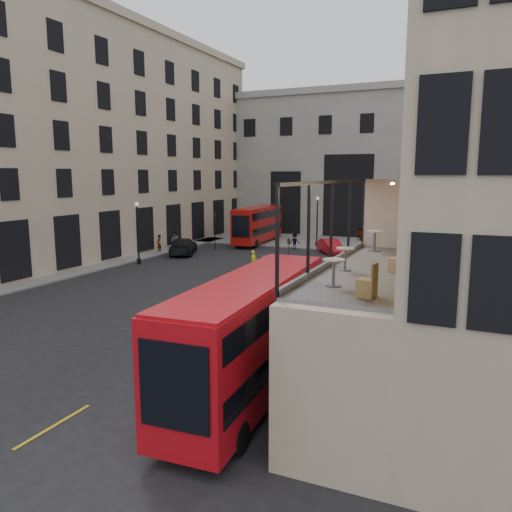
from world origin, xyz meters
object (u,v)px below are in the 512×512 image
at_px(car_c, 183,246).
at_px(cafe_table_far, 375,238).
at_px(bus_far, 258,223).
at_px(cafe_chair_b, 397,264).
at_px(car_a, 269,265).
at_px(traffic_light_far, 215,226).
at_px(cyclist, 254,261).
at_px(bicycle, 226,292).
at_px(street_lamp_a, 138,237).
at_px(pedestrian_e, 159,244).
at_px(pedestrian_d, 454,239).
at_px(car_b, 331,247).
at_px(cafe_chair_a, 367,287).
at_px(pedestrian_c, 360,235).
at_px(traffic_light_near, 289,260).
at_px(bus_near, 252,330).
at_px(cafe_table_mid, 345,255).
at_px(pedestrian_b, 295,242).
at_px(cafe_chair_c, 414,259).
at_px(street_lamp_b, 317,225).
at_px(cafe_chair_d, 422,248).
at_px(pedestrian_a, 175,240).
at_px(cafe_table_near, 334,268).

distance_m(car_c, cafe_table_far, 30.40).
xyz_separation_m(bus_far, cafe_chair_b, (20.17, -34.37, 2.57)).
bearing_deg(car_a, traffic_light_far, 120.49).
bearing_deg(car_a, cyclist, 150.57).
bearing_deg(bicycle, car_c, 25.07).
bearing_deg(street_lamp_a, pedestrian_e, 108.90).
height_order(car_c, cafe_chair_b, cafe_chair_b).
relative_size(pedestrian_d, cafe_chair_b, 2.20).
bearing_deg(car_b, cafe_chair_a, -109.57).
bearing_deg(pedestrian_c, car_c, 46.31).
bearing_deg(car_c, traffic_light_near, 117.67).
height_order(street_lamp_a, cafe_table_far, cafe_table_far).
bearing_deg(traffic_light_far, cafe_table_far, -49.39).
bearing_deg(cafe_chair_a, bus_far, 117.68).
distance_m(pedestrian_d, pedestrian_e, 30.55).
distance_m(traffic_light_near, pedestrian_c, 28.10).
bearing_deg(bus_near, cafe_table_mid, 12.76).
bearing_deg(bicycle, bus_near, -164.08).
relative_size(traffic_light_far, cafe_chair_a, 4.25).
bearing_deg(cyclist, car_a, -86.96).
bearing_deg(traffic_light_far, pedestrian_b, 25.09).
height_order(cafe_chair_b, cafe_chair_c, cafe_chair_c).
relative_size(car_a, cyclist, 2.57).
bearing_deg(pedestrian_e, cafe_chair_b, 32.54).
bearing_deg(street_lamp_b, cafe_chair_a, -71.00).
bearing_deg(street_lamp_b, car_c, -136.42).
relative_size(bus_near, pedestrian_b, 6.59).
height_order(traffic_light_far, cafe_chair_d, cafe_chair_d).
height_order(pedestrian_a, pedestrian_d, pedestrian_d).
xyz_separation_m(bicycle, pedestrian_c, (1.82, 29.68, 0.35)).
bearing_deg(traffic_light_near, cafe_chair_c, -52.38).
height_order(pedestrian_c, cafe_table_far, cafe_table_far).
height_order(bus_near, cafe_table_near, cafe_table_near).
bearing_deg(street_lamp_b, car_a, -86.50).
height_order(traffic_light_near, street_lamp_a, street_lamp_a).
bearing_deg(traffic_light_near, pedestrian_c, 93.50).
xyz_separation_m(traffic_light_far, bus_near, (17.66, -29.43, -0.07)).
relative_size(car_b, pedestrian_a, 2.34).
distance_m(car_c, cafe_table_mid, 33.52).
distance_m(car_c, cafe_chair_c, 33.78).
height_order(car_a, cafe_chair_c, cafe_chair_c).
xyz_separation_m(street_lamp_b, cafe_chair_a, (13.10, -38.05, 2.48)).
relative_size(street_lamp_a, car_b, 1.24).
xyz_separation_m(traffic_light_near, traffic_light_far, (-14.00, 16.00, 0.00)).
relative_size(pedestrian_b, cafe_table_near, 2.09).
xyz_separation_m(cyclist, pedestrian_e, (-12.51, 4.98, 0.04)).
relative_size(bus_near, car_c, 1.95).
height_order(traffic_light_near, car_a, traffic_light_near).
xyz_separation_m(bus_far, cafe_chair_c, (20.56, -33.31, 2.60)).
height_order(car_a, cafe_chair_d, cafe_chair_d).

